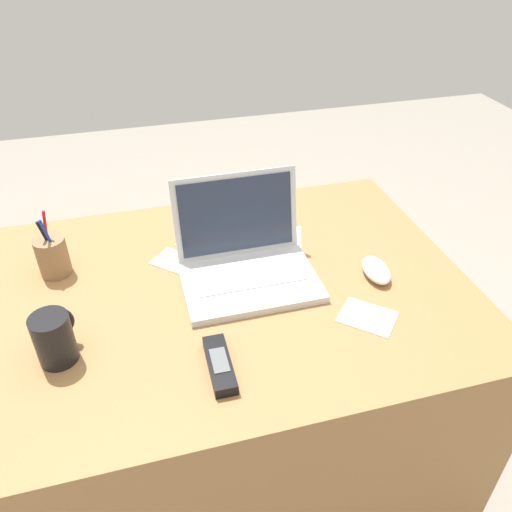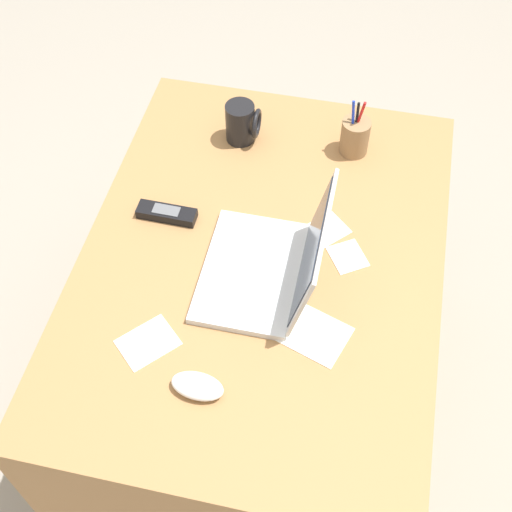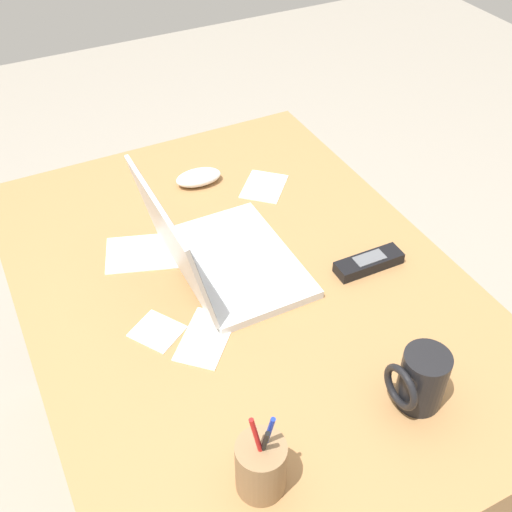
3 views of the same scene
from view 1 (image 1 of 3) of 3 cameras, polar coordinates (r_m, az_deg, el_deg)
name	(u,v)px [view 1 (image 1 of 3)]	position (r m, az deg, el deg)	size (l,w,h in m)	color
ground_plane	(235,467)	(1.79, -2.35, -22.38)	(6.00, 6.00, 0.00)	gray
desk	(232,391)	(1.48, -2.71, -14.69)	(1.14, 0.83, 0.75)	#9E7042
laptop	(246,260)	(1.22, -1.16, -0.43)	(0.31, 0.27, 0.22)	silver
computer_mouse	(376,270)	(1.27, 13.19, -1.52)	(0.06, 0.11, 0.03)	white
coffee_mug_white	(54,337)	(1.08, -21.51, -8.38)	(0.08, 0.09, 0.11)	black
cordless_phone	(220,365)	(1.02, -4.05, -11.94)	(0.05, 0.14, 0.03)	black
pen_holder	(53,256)	(1.32, -21.64, 0.02)	(0.07, 0.07, 0.17)	olive
paper_note_near_laptop	(280,243)	(1.36, 2.65, 1.47)	(0.11, 0.17, 0.00)	white
paper_note_left	(368,317)	(1.16, 12.28, -6.63)	(0.12, 0.09, 0.00)	white
paper_note_right	(180,263)	(1.30, -8.49, -0.72)	(0.13, 0.08, 0.00)	white
paper_note_front	(196,243)	(1.36, -6.70, 1.39)	(0.08, 0.07, 0.00)	white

